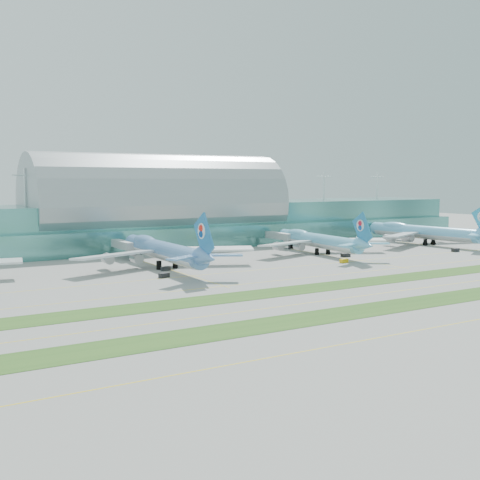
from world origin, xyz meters
TOP-DOWN VIEW (x-y plane):
  - ground at (0.00, 0.00)m, footprint 700.00×700.00m
  - terminal at (0.01, 128.79)m, footprint 340.00×69.10m
  - grass_strip_near at (0.00, -28.00)m, footprint 420.00×12.00m
  - grass_strip_far at (0.00, 2.00)m, footprint 420.00×12.00m
  - taxiline_a at (0.00, -48.00)m, footprint 420.00×0.35m
  - taxiline_b at (0.00, -14.00)m, footprint 420.00×0.35m
  - taxiline_c at (0.00, 18.00)m, footprint 420.00×0.35m
  - taxiline_d at (0.00, 40.00)m, footprint 420.00×0.35m
  - airliner_b at (-27.64, 62.65)m, footprint 67.70×76.79m
  - airliner_c at (45.09, 66.38)m, footprint 61.01×69.57m
  - airliner_d at (111.59, 69.24)m, footprint 65.97×75.03m
  - gse_c at (-36.44, 41.40)m, footprint 3.57×2.38m
  - gse_d at (-29.87, 54.85)m, footprint 3.52×2.17m
  - gse_e at (35.61, 38.43)m, footprint 3.53×2.12m
  - gse_f at (47.76, 51.47)m, footprint 3.91×2.21m
  - gse_g at (100.30, 40.31)m, footprint 3.15×2.06m

SIDE VIEW (x-z plane):
  - ground at x=0.00m, z-range 0.00..0.00m
  - taxiline_a at x=0.00m, z-range 0.00..0.01m
  - taxiline_b at x=0.00m, z-range 0.00..0.01m
  - taxiline_c at x=0.00m, z-range 0.00..0.01m
  - taxiline_d at x=0.00m, z-range 0.00..0.01m
  - grass_strip_near at x=0.00m, z-range 0.00..0.08m
  - grass_strip_far at x=0.00m, z-range 0.00..0.08m
  - gse_d at x=-29.87m, z-range 0.00..1.36m
  - gse_f at x=47.76m, z-range 0.00..1.46m
  - gse_c at x=-36.44m, z-range 0.00..1.47m
  - gse_e at x=35.61m, z-range 0.00..1.49m
  - gse_g at x=100.30m, z-range 0.00..1.55m
  - airliner_c at x=45.09m, z-range -3.67..15.47m
  - airliner_d at x=111.59m, z-range -3.95..16.69m
  - airliner_b at x=-27.64m, z-range -4.05..17.10m
  - terminal at x=0.01m, z-range -3.77..32.23m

